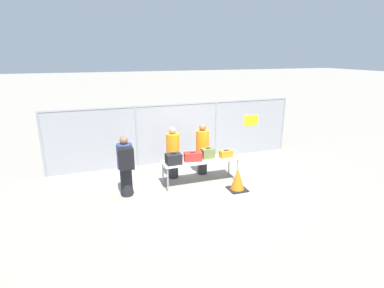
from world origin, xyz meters
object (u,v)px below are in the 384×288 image
traveler_hooded (126,164)px  traffic_cone (238,180)px  security_worker_near (202,148)px  suitcase_red (193,157)px  suitcase_olive (208,153)px  inspection_table (201,161)px  suitcase_black (174,159)px  utility_trailer (214,137)px  suitcase_orange (226,154)px  security_worker_far (173,152)px

traveler_hooded → traffic_cone: size_ratio=2.65×
security_worker_near → suitcase_red: bearing=54.7°
suitcase_olive → security_worker_near: security_worker_near is taller
inspection_table → security_worker_near: size_ratio=1.39×
inspection_table → traffic_cone: (0.82, -0.81, -0.38)m
traveler_hooded → suitcase_red: bearing=5.5°
suitcase_olive → inspection_table: bearing=-163.5°
suitcase_black → traveler_hooded: 1.36m
suitcase_olive → traveler_hooded: traveler_hooded is taller
traveler_hooded → traffic_cone: bearing=-11.4°
suitcase_black → security_worker_near: security_worker_near is taller
inspection_table → suitcase_olive: (0.27, 0.08, 0.20)m
utility_trailer → inspection_table: bearing=-119.8°
suitcase_olive → security_worker_near: bearing=85.2°
security_worker_near → suitcase_orange: bearing=130.0°
inspection_table → traffic_cone: 1.22m
traveler_hooded → security_worker_far: 1.75m
traffic_cone → suitcase_olive: bearing=121.9°
suitcase_red → traveler_hooded: (-1.96, -0.17, 0.07)m
inspection_table → suitcase_orange: suitcase_orange is taller
security_worker_far → suitcase_orange: bearing=160.7°
traveler_hooded → security_worker_far: bearing=28.9°
traffic_cone → suitcase_orange: bearing=91.0°
suitcase_red → suitcase_orange: (1.05, -0.03, -0.02)m
suitcase_black → traffic_cone: (1.66, -0.75, -0.58)m
suitcase_olive → suitcase_red: bearing=-170.5°
suitcase_black → security_worker_near: size_ratio=0.26×
suitcase_olive → suitcase_orange: bearing=-12.3°
security_worker_near → utility_trailer: 3.05m
inspection_table → suitcase_orange: 0.82m
traveler_hooded → utility_trailer: traveler_hooded is taller
utility_trailer → suitcase_olive: bearing=-116.7°
traveler_hooded → traffic_cone: 3.15m
suitcase_red → suitcase_orange: suitcase_red is taller
security_worker_far → traffic_cone: security_worker_far is taller
traveler_hooded → utility_trailer: size_ratio=0.49×
inspection_table → security_worker_far: 0.94m
suitcase_orange → utility_trailer: (1.05, 3.28, -0.42)m
suitcase_red → suitcase_olive: bearing=9.5°
suitcase_orange → traveler_hooded: bearing=-177.4°
security_worker_near → traffic_cone: (0.51, -1.47, -0.55)m
suitcase_olive → security_worker_near: (0.05, 0.58, -0.02)m
inspection_table → suitcase_black: (-0.84, -0.06, 0.20)m
suitcase_black → traveler_hooded: traveler_hooded is taller
suitcase_olive → traveler_hooded: size_ratio=0.23×
suitcase_orange → traffic_cone: bearing=-89.0°
suitcase_olive → security_worker_near: size_ratio=0.23×
inspection_table → suitcase_black: size_ratio=5.24×
suitcase_orange → inspection_table: bearing=177.2°
inspection_table → suitcase_olive: bearing=16.5°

